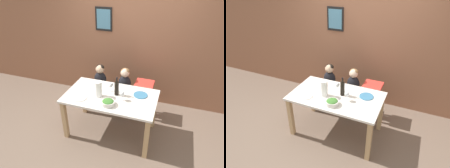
# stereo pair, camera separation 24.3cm
# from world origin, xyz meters

# --- Properties ---
(ground_plane) EXTENTS (14.00, 14.00, 0.00)m
(ground_plane) POSITION_xyz_m (0.00, 0.00, 0.00)
(ground_plane) COLOR #705B4C
(wall_back) EXTENTS (10.00, 0.09, 2.70)m
(wall_back) POSITION_xyz_m (-0.00, 1.23, 1.35)
(wall_back) COLOR #8E5B42
(wall_back) RESTS_ON ground_plane
(dining_table) EXTENTS (1.48, 0.85, 0.76)m
(dining_table) POSITION_xyz_m (0.00, 0.00, 0.65)
(dining_table) COLOR silver
(dining_table) RESTS_ON ground_plane
(chair_far_left) EXTENTS (0.40, 0.43, 0.48)m
(chair_far_left) POSITION_xyz_m (-0.45, 0.67, 0.41)
(chair_far_left) COLOR silver
(chair_far_left) RESTS_ON ground_plane
(chair_far_center) EXTENTS (0.40, 0.43, 0.48)m
(chair_far_center) POSITION_xyz_m (0.05, 0.67, 0.41)
(chair_far_center) COLOR silver
(chair_far_center) RESTS_ON ground_plane
(chair_right_highchair) EXTENTS (0.34, 0.37, 0.71)m
(chair_right_highchair) POSITION_xyz_m (0.43, 0.67, 0.56)
(chair_right_highchair) COLOR silver
(chair_right_highchair) RESTS_ON ground_plane
(person_child_left) EXTENTS (0.25, 0.18, 0.47)m
(person_child_left) POSITION_xyz_m (-0.45, 0.67, 0.72)
(person_child_left) COLOR black
(person_child_left) RESTS_ON chair_far_left
(person_child_center) EXTENTS (0.25, 0.18, 0.47)m
(person_child_center) POSITION_xyz_m (0.05, 0.67, 0.72)
(person_child_center) COLOR black
(person_child_center) RESTS_ON chair_far_center
(wine_bottle) EXTENTS (0.07, 0.07, 0.32)m
(wine_bottle) POSITION_xyz_m (0.08, 0.06, 0.89)
(wine_bottle) COLOR black
(wine_bottle) RESTS_ON dining_table
(paper_towel_roll) EXTENTS (0.11, 0.11, 0.26)m
(paper_towel_roll) POSITION_xyz_m (-0.18, -0.08, 0.90)
(paper_towel_roll) COLOR white
(paper_towel_roll) RESTS_ON dining_table
(wine_glass_near) EXTENTS (0.08, 0.08, 0.16)m
(wine_glass_near) POSITION_xyz_m (0.21, -0.06, 0.88)
(wine_glass_near) COLOR white
(wine_glass_near) RESTS_ON dining_table
(wine_glass_far) EXTENTS (0.08, 0.08, 0.16)m
(wine_glass_far) POSITION_xyz_m (-0.04, 0.14, 0.88)
(wine_glass_far) COLOR white
(wine_glass_far) RESTS_ON dining_table
(salad_bowl_large) EXTENTS (0.20, 0.20, 0.09)m
(salad_bowl_large) POSITION_xyz_m (0.05, -0.26, 0.81)
(salad_bowl_large) COLOR silver
(salad_bowl_large) RESTS_ON dining_table
(dinner_plate_front_left) EXTENTS (0.23, 0.23, 0.01)m
(dinner_plate_front_left) POSITION_xyz_m (-0.44, -0.22, 0.77)
(dinner_plate_front_left) COLOR silver
(dinner_plate_front_left) RESTS_ON dining_table
(dinner_plate_back_left) EXTENTS (0.23, 0.23, 0.01)m
(dinner_plate_back_left) POSITION_xyz_m (-0.38, 0.19, 0.77)
(dinner_plate_back_left) COLOR silver
(dinner_plate_back_left) RESTS_ON dining_table
(dinner_plate_back_right) EXTENTS (0.23, 0.23, 0.01)m
(dinner_plate_back_right) POSITION_xyz_m (0.46, 0.16, 0.77)
(dinner_plate_back_right) COLOR teal
(dinner_plate_back_right) RESTS_ON dining_table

